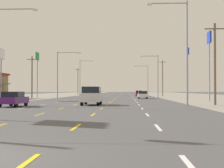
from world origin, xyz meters
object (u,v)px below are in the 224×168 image
at_px(suv_far_left_far, 92,92).
at_px(streetlight_left_row_1, 60,71).
at_px(suv_center_turn_near, 92,96).
at_px(pole_sign_right_row_2, 188,60).
at_px(sedan_far_left_nearest, 13,99).
at_px(streetlight_right_row_0, 183,45).
at_px(hatchback_far_right_midfar, 139,93).
at_px(streetlight_right_row_1, 156,73).
at_px(pole_sign_left_row_2, 37,63).
at_px(streetlight_left_row_2, 81,75).
at_px(sedan_far_right_mid, 143,95).
at_px(pole_sign_right_row_1, 209,49).
at_px(streetlight_right_row_2, 146,78).
at_px(pole_sign_left_row_1, 1,60).

height_order(suv_far_left_far, streetlight_left_row_1, streetlight_left_row_1).
bearing_deg(suv_center_turn_near, pole_sign_right_row_2, 65.13).
xyz_separation_m(sedan_far_left_nearest, suv_far_left_far, (0.07, 75.30, 0.27)).
bearing_deg(streetlight_right_row_0, streetlight_left_row_1, 120.32).
xyz_separation_m(hatchback_far_right_midfar, streetlight_right_row_1, (2.62, -24.31, 4.27)).
relative_size(pole_sign_left_row_2, streetlight_left_row_2, 0.97).
bearing_deg(hatchback_far_right_midfar, streetlight_left_row_1, -124.59).
height_order(sedan_far_left_nearest, sedan_far_right_mid, same).
bearing_deg(sedan_far_right_mid, suv_far_left_far, 108.40).
height_order(pole_sign_right_row_1, streetlight_left_row_1, pole_sign_right_row_1).
height_order(streetlight_left_row_1, streetlight_right_row_2, streetlight_left_row_1).
distance_m(suv_center_turn_near, pole_sign_left_row_1, 24.37).
relative_size(streetlight_right_row_0, streetlight_right_row_1, 1.25).
distance_m(streetlight_left_row_1, streetlight_left_row_2, 33.12).
xyz_separation_m(sedan_far_left_nearest, pole_sign_left_row_1, (-9.16, 21.14, 5.77)).
height_order(suv_far_left_far, streetlight_right_row_2, streetlight_right_row_2).
relative_size(hatchback_far_right_midfar, pole_sign_right_row_1, 0.38).
distance_m(sedan_far_right_mid, pole_sign_right_row_1, 18.88).
xyz_separation_m(sedan_far_right_mid, streetlight_left_row_2, (-16.75, 35.79, 5.39)).
relative_size(hatchback_far_right_midfar, streetlight_right_row_2, 0.43).
height_order(sedan_far_right_mid, streetlight_right_row_0, streetlight_right_row_0).
bearing_deg(streetlight_left_row_2, streetlight_right_row_0, -73.57).
bearing_deg(streetlight_right_row_0, pole_sign_right_row_2, 79.28).
relative_size(suv_far_left_far, pole_sign_left_row_2, 0.47).
bearing_deg(streetlight_right_row_1, sedan_far_right_mid, -136.33).
bearing_deg(hatchback_far_right_midfar, suv_far_left_far, 133.19).
relative_size(pole_sign_left_row_2, streetlight_right_row_1, 1.20).
height_order(suv_center_turn_near, pole_sign_right_row_1, pole_sign_right_row_1).
height_order(streetlight_right_row_0, streetlight_left_row_1, streetlight_right_row_0).
relative_size(sedan_far_right_mid, pole_sign_left_row_2, 0.43).
bearing_deg(sedan_far_right_mid, pole_sign_left_row_1, -152.57).
bearing_deg(sedan_far_right_mid, streetlight_right_row_2, 85.63).
bearing_deg(streetlight_right_row_0, pole_sign_right_row_1, 67.63).
xyz_separation_m(suv_center_turn_near, streetlight_right_row_1, (9.65, 31.91, 4.03)).
distance_m(pole_sign_right_row_1, streetlight_left_row_2, 57.03).
relative_size(streetlight_left_row_1, streetlight_left_row_2, 0.89).
relative_size(sedan_far_right_mid, pole_sign_left_row_1, 0.54).
distance_m(streetlight_right_row_0, streetlight_left_row_1, 38.37).
distance_m(hatchback_far_right_midfar, suv_far_left_far, 20.73).
bearing_deg(suv_far_left_far, streetlight_left_row_1, -93.74).
bearing_deg(streetlight_right_row_2, pole_sign_right_row_2, -76.32).
bearing_deg(streetlight_left_row_1, pole_sign_right_row_1, -34.53).
xyz_separation_m(pole_sign_right_row_1, streetlight_left_row_1, (-25.71, 17.69, -2.04)).
bearing_deg(streetlight_right_row_2, pole_sign_left_row_1, -118.49).
height_order(pole_sign_left_row_1, streetlight_left_row_2, streetlight_left_row_2).
xyz_separation_m(suv_far_left_far, pole_sign_right_row_1, (23.13, -57.12, 6.62)).
relative_size(sedan_far_right_mid, streetlight_right_row_1, 0.52).
height_order(sedan_far_left_nearest, pole_sign_left_row_1, pole_sign_left_row_1).
bearing_deg(pole_sign_right_row_2, pole_sign_left_row_2, 170.09).
relative_size(suv_center_turn_near, streetlight_right_row_0, 0.45).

